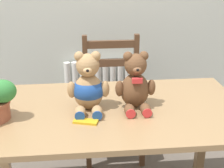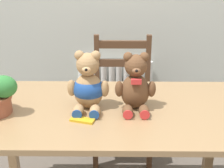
# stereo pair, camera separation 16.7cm
# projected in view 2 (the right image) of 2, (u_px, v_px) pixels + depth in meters

# --- Properties ---
(radiator) EXTENTS (0.70, 0.10, 0.65)m
(radiator) POSITION_uv_depth(u_px,v_px,m) (115.00, 97.00, 2.97)
(radiator) COLOR white
(radiator) RESTS_ON ground_plane
(dining_table) EXTENTS (1.51, 0.80, 0.76)m
(dining_table) POSITION_uv_depth(u_px,v_px,m) (109.00, 125.00, 1.74)
(dining_table) COLOR #9E7A51
(dining_table) RESTS_ON ground_plane
(wooden_chair_behind) EXTENTS (0.46, 0.43, 0.96)m
(wooden_chair_behind) POSITION_uv_depth(u_px,v_px,m) (122.00, 100.00, 2.51)
(wooden_chair_behind) COLOR brown
(wooden_chair_behind) RESTS_ON ground_plane
(teddy_bear_left) EXTENTS (0.23, 0.23, 0.32)m
(teddy_bear_left) POSITION_uv_depth(u_px,v_px,m) (88.00, 86.00, 1.67)
(teddy_bear_left) COLOR tan
(teddy_bear_left) RESTS_ON dining_table
(teddy_bear_right) EXTENTS (0.22, 0.21, 0.32)m
(teddy_bear_right) POSITION_uv_depth(u_px,v_px,m) (135.00, 85.00, 1.66)
(teddy_bear_right) COLOR brown
(teddy_bear_right) RESTS_ON dining_table
(chocolate_bar) EXTENTS (0.13, 0.08, 0.01)m
(chocolate_bar) POSITION_uv_depth(u_px,v_px,m) (82.00, 120.00, 1.57)
(chocolate_bar) COLOR gold
(chocolate_bar) RESTS_ON dining_table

